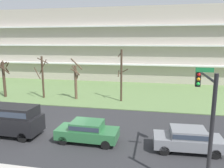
{
  "coord_description": "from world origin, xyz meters",
  "views": [
    {
      "loc": [
        6.68,
        -16.37,
        7.15
      ],
      "look_at": [
        2.24,
        6.0,
        2.76
      ],
      "focal_mm": 35.71,
      "sensor_mm": 36.0,
      "label": 1
    }
  ],
  "objects_px": {
    "tree_center": "(76,80)",
    "tree_right": "(121,75)",
    "van_black_near_left": "(7,118)",
    "traffic_signal_mast": "(206,107)",
    "tree_far_left": "(4,77)",
    "sedan_green_center_right": "(87,131)",
    "tree_left": "(42,76)",
    "sedan_gray_center_left": "(188,139)"
  },
  "relations": [
    {
      "from": "tree_far_left",
      "to": "traffic_signal_mast",
      "type": "distance_m",
      "value": 25.45
    },
    {
      "from": "tree_left",
      "to": "sedan_gray_center_left",
      "type": "height_order",
      "value": "tree_left"
    },
    {
      "from": "tree_right",
      "to": "traffic_signal_mast",
      "type": "xyz_separation_m",
      "value": [
        6.45,
        -14.45,
        0.76
      ]
    },
    {
      "from": "van_black_near_left",
      "to": "traffic_signal_mast",
      "type": "distance_m",
      "value": 14.09
    },
    {
      "from": "tree_left",
      "to": "tree_center",
      "type": "xyz_separation_m",
      "value": [
        4.3,
        0.22,
        -0.42
      ]
    },
    {
      "from": "tree_right",
      "to": "sedan_gray_center_left",
      "type": "xyz_separation_m",
      "value": [
        6.19,
        -11.34,
        -2.34
      ]
    },
    {
      "from": "tree_far_left",
      "to": "tree_left",
      "type": "distance_m",
      "value": 5.12
    },
    {
      "from": "tree_far_left",
      "to": "sedan_gray_center_left",
      "type": "xyz_separation_m",
      "value": [
        21.22,
        -10.47,
        -1.85
      ]
    },
    {
      "from": "van_black_near_left",
      "to": "tree_left",
      "type": "bearing_deg",
      "value": 106.27
    },
    {
      "from": "tree_left",
      "to": "sedan_gray_center_left",
      "type": "xyz_separation_m",
      "value": [
        16.13,
        -10.95,
        -2.02
      ]
    },
    {
      "from": "tree_right",
      "to": "van_black_near_left",
      "type": "relative_size",
      "value": 1.19
    },
    {
      "from": "tree_far_left",
      "to": "sedan_green_center_right",
      "type": "distance_m",
      "value": 17.87
    },
    {
      "from": "tree_center",
      "to": "tree_right",
      "type": "bearing_deg",
      "value": 1.68
    },
    {
      "from": "tree_left",
      "to": "tree_center",
      "type": "height_order",
      "value": "tree_left"
    },
    {
      "from": "van_black_near_left",
      "to": "tree_far_left",
      "type": "bearing_deg",
      "value": 128.82
    },
    {
      "from": "traffic_signal_mast",
      "to": "tree_right",
      "type": "bearing_deg",
      "value": 114.05
    },
    {
      "from": "tree_right",
      "to": "van_black_near_left",
      "type": "xyz_separation_m",
      "value": [
        -7.04,
        -11.34,
        -1.82
      ]
    },
    {
      "from": "sedan_green_center_right",
      "to": "tree_center",
      "type": "bearing_deg",
      "value": 114.89
    },
    {
      "from": "tree_left",
      "to": "sedan_green_center_right",
      "type": "relative_size",
      "value": 1.21
    },
    {
      "from": "van_black_near_left",
      "to": "tree_center",
      "type": "bearing_deg",
      "value": 84.29
    },
    {
      "from": "tree_far_left",
      "to": "sedan_gray_center_left",
      "type": "height_order",
      "value": "tree_far_left"
    },
    {
      "from": "tree_far_left",
      "to": "van_black_near_left",
      "type": "distance_m",
      "value": 13.24
    },
    {
      "from": "tree_far_left",
      "to": "sedan_green_center_right",
      "type": "xyz_separation_m",
      "value": [
        14.36,
        -10.47,
        -1.85
      ]
    },
    {
      "from": "tree_center",
      "to": "van_black_near_left",
      "type": "height_order",
      "value": "tree_center"
    },
    {
      "from": "tree_far_left",
      "to": "sedan_gray_center_left",
      "type": "bearing_deg",
      "value": -26.26
    },
    {
      "from": "tree_center",
      "to": "sedan_gray_center_left",
      "type": "bearing_deg",
      "value": -43.37
    },
    {
      "from": "tree_far_left",
      "to": "tree_left",
      "type": "height_order",
      "value": "tree_left"
    },
    {
      "from": "van_black_near_left",
      "to": "traffic_signal_mast",
      "type": "xyz_separation_m",
      "value": [
        13.49,
        -3.12,
        2.58
      ]
    },
    {
      "from": "tree_left",
      "to": "traffic_signal_mast",
      "type": "height_order",
      "value": "traffic_signal_mast"
    },
    {
      "from": "tree_center",
      "to": "traffic_signal_mast",
      "type": "height_order",
      "value": "traffic_signal_mast"
    },
    {
      "from": "sedan_gray_center_left",
      "to": "tree_center",
      "type": "bearing_deg",
      "value": 134.15
    },
    {
      "from": "tree_right",
      "to": "traffic_signal_mast",
      "type": "height_order",
      "value": "tree_right"
    },
    {
      "from": "tree_left",
      "to": "tree_right",
      "type": "bearing_deg",
      "value": 2.22
    },
    {
      "from": "tree_far_left",
      "to": "sedan_gray_center_left",
      "type": "distance_m",
      "value": 23.74
    },
    {
      "from": "tree_center",
      "to": "tree_right",
      "type": "xyz_separation_m",
      "value": [
        5.63,
        0.16,
        0.74
      ]
    },
    {
      "from": "sedan_green_center_right",
      "to": "traffic_signal_mast",
      "type": "bearing_deg",
      "value": -22.68
    },
    {
      "from": "tree_center",
      "to": "tree_right",
      "type": "distance_m",
      "value": 5.68
    },
    {
      "from": "tree_left",
      "to": "tree_center",
      "type": "distance_m",
      "value": 4.33
    },
    {
      "from": "tree_left",
      "to": "sedan_gray_center_left",
      "type": "distance_m",
      "value": 19.6
    },
    {
      "from": "tree_left",
      "to": "van_black_near_left",
      "type": "bearing_deg",
      "value": -75.22
    },
    {
      "from": "tree_far_left",
      "to": "tree_right",
      "type": "bearing_deg",
      "value": 3.29
    },
    {
      "from": "tree_left",
      "to": "van_black_near_left",
      "type": "xyz_separation_m",
      "value": [
        2.89,
        -10.95,
        -1.49
      ]
    }
  ]
}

